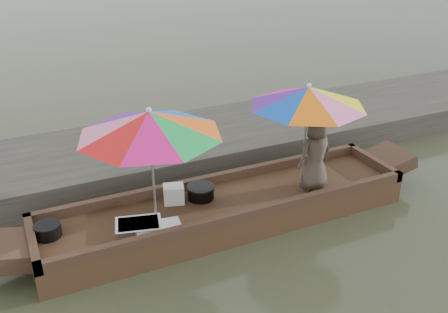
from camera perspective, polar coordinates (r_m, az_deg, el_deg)
name	(u,v)px	position (r m, az deg, el deg)	size (l,w,h in m)	color
water	(227,222)	(7.21, 0.34, -7.51)	(80.00, 80.00, 0.00)	#373C26
dock	(174,149)	(8.88, -5.76, 0.89)	(22.00, 2.20, 0.50)	#2D2B26
boat_hull	(227,212)	(7.11, 0.34, -6.33)	(5.27, 1.20, 0.35)	#382311
cooking_pot	(48,230)	(6.62, -19.51, -7.97)	(0.33, 0.33, 0.17)	black
tray_crayfish	(139,226)	(6.50, -9.74, -7.83)	(0.58, 0.40, 0.09)	silver
tray_scallop	(159,230)	(6.42, -7.44, -8.30)	(0.58, 0.40, 0.06)	silver
charcoal_grill	(201,192)	(7.06, -2.66, -4.13)	(0.37, 0.37, 0.18)	black
supply_bag	(174,194)	(6.97, -5.77, -4.30)	(0.28, 0.22, 0.26)	silver
vendor	(316,154)	(7.24, 10.45, 0.30)	(0.54, 0.35, 1.10)	#453A31
umbrella_bow	(152,166)	(6.33, -8.18, -1.05)	(1.82, 1.82, 1.55)	blue
umbrella_stern	(305,136)	(7.24, 9.25, 2.37)	(1.65, 1.65, 1.55)	green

